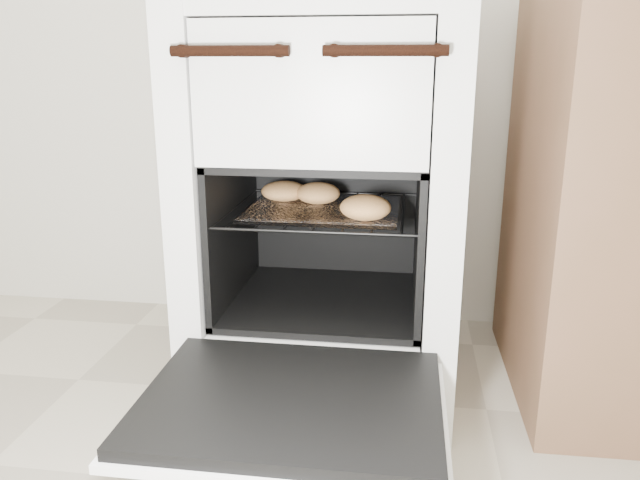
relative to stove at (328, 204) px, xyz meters
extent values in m
cube|color=silver|center=(0.00, 0.01, 0.01)|extent=(0.59, 0.63, 0.91)
cylinder|color=black|center=(-0.14, -0.32, 0.34)|extent=(0.22, 0.02, 0.02)
cylinder|color=black|center=(0.14, -0.32, 0.34)|extent=(0.22, 0.02, 0.02)
cube|color=black|center=(0.00, -0.50, -0.24)|extent=(0.51, 0.39, 0.02)
cube|color=silver|center=(0.00, -0.50, -0.26)|extent=(0.53, 0.41, 0.02)
cylinder|color=black|center=(-0.21, -0.07, 0.00)|extent=(0.01, 0.41, 0.01)
cylinder|color=black|center=(0.21, -0.07, 0.00)|extent=(0.01, 0.41, 0.01)
cylinder|color=black|center=(0.00, -0.26, 0.00)|extent=(0.42, 0.01, 0.01)
cylinder|color=black|center=(0.00, 0.13, 0.00)|extent=(0.42, 0.01, 0.01)
cylinder|color=black|center=(-0.18, -0.07, 0.00)|extent=(0.01, 0.39, 0.01)
cylinder|color=black|center=(-0.12, -0.07, 0.00)|extent=(0.01, 0.39, 0.01)
cylinder|color=black|center=(-0.06, -0.07, 0.00)|extent=(0.01, 0.39, 0.01)
cylinder|color=black|center=(0.00, -0.07, 0.00)|extent=(0.01, 0.39, 0.01)
cylinder|color=black|center=(0.06, -0.07, 0.00)|extent=(0.01, 0.39, 0.01)
cylinder|color=black|center=(0.12, -0.07, 0.00)|extent=(0.01, 0.39, 0.01)
cylinder|color=black|center=(0.18, -0.07, 0.00)|extent=(0.01, 0.39, 0.01)
cube|color=white|center=(0.00, -0.08, 0.01)|extent=(0.33, 0.30, 0.01)
ellipsoid|color=#E29E5A|center=(0.10, -0.18, 0.04)|extent=(0.14, 0.14, 0.05)
ellipsoid|color=#E29E5A|center=(-0.10, -0.03, 0.03)|extent=(0.14, 0.14, 0.05)
ellipsoid|color=#E29E5A|center=(-0.02, -0.04, 0.03)|extent=(0.14, 0.14, 0.05)
camera|label=1|loc=(0.18, -1.44, 0.32)|focal=35.00mm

